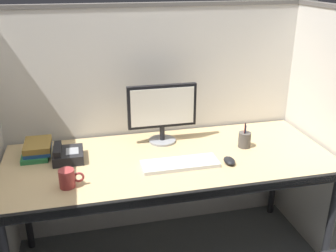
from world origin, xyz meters
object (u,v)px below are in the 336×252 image
monitor_center (162,110)px  pen_cup (245,140)px  keyboard_main (180,164)px  book_stack (37,149)px  desk_phone (67,155)px  computer_mouse (229,161)px  desk (170,166)px  coffee_mug (68,178)px

monitor_center → pen_cup: 0.54m
monitor_center → pen_cup: bearing=-22.1°
monitor_center → keyboard_main: size_ratio=1.00×
keyboard_main → book_stack: size_ratio=1.90×
desk_phone → computer_mouse: bearing=-16.0°
keyboard_main → pen_cup: (0.45, 0.15, 0.04)m
monitor_center → book_stack: bearing=-178.1°
monitor_center → book_stack: size_ratio=1.90×
computer_mouse → book_stack: (-1.06, 0.35, 0.02)m
keyboard_main → pen_cup: bearing=18.3°
desk_phone → pen_cup: bearing=-3.7°
book_stack → desk_phone: 0.20m
monitor_center → book_stack: 0.78m
computer_mouse → desk: bearing=156.7°
keyboard_main → pen_cup: size_ratio=2.66×
desk → coffee_mug: bearing=-162.1°
desk → pen_cup: size_ratio=11.75×
computer_mouse → desk_phone: 0.93m
book_stack → keyboard_main: bearing=-21.9°
desk_phone → book_stack: bearing=149.9°
monitor_center → desk_phone: size_ratio=2.26×
keyboard_main → computer_mouse: size_ratio=4.48×
pen_cup → coffee_mug: (-1.05, -0.24, -0.00)m
coffee_mug → desk_phone: 0.31m
desk_phone → desk: bearing=-11.8°
desk → computer_mouse: bearing=-23.3°
pen_cup → desk_phone: bearing=176.3°
keyboard_main → book_stack: book_stack is taller
monitor_center → desk_phone: monitor_center is taller
monitor_center → desk_phone: bearing=-168.0°
monitor_center → computer_mouse: size_ratio=4.48×
monitor_center → coffee_mug: bearing=-143.4°
desk → monitor_center: (0.01, 0.25, 0.27)m
computer_mouse → pen_cup: bearing=47.4°
keyboard_main → computer_mouse: 0.28m
desk → computer_mouse: size_ratio=19.79×
pen_cup → coffee_mug: bearing=-167.3°
desk → monitor_center: size_ratio=4.42×
desk → monitor_center: monitor_center is taller
monitor_center → book_stack: (-0.76, -0.03, -0.17)m
monitor_center → pen_cup: (0.48, -0.19, -0.17)m
keyboard_main → desk: bearing=108.6°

